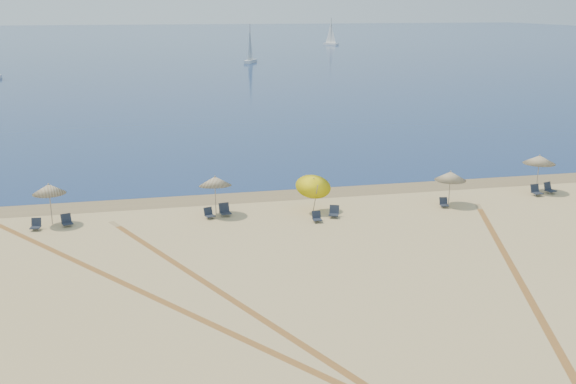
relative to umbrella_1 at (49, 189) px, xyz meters
name	(u,v)px	position (x,y,z in m)	size (l,w,h in m)	color
ocean	(165,41)	(13.76, 204.27, -2.11)	(500.00, 500.00, 0.00)	#0C2151
wet_sand	(275,195)	(13.76, 3.27, -2.11)	(500.00, 500.00, 0.00)	olive
umbrella_1	(49,189)	(0.00, 0.00, 0.00)	(1.87, 1.87, 2.46)	gray
umbrella_2	(215,181)	(9.44, -0.17, -0.03)	(1.98, 2.03, 2.45)	gray
umbrella_3	(314,183)	(15.31, -0.93, -0.29)	(2.15, 2.16, 2.57)	gray
umbrella_4	(450,176)	(24.05, -1.30, -0.23)	(1.96, 1.96, 2.22)	gray
umbrella_5	(539,160)	(31.23, 0.30, 0.10)	(2.12, 2.12, 2.56)	gray
chair_2	(36,225)	(-0.78, -0.80, -1.83)	(0.61, 0.69, 0.64)	black
chair_3	(67,221)	(0.86, -0.48, -1.81)	(0.74, 0.80, 0.68)	black
chair_4	(209,214)	(8.96, -0.78, -1.84)	(0.69, 0.74, 0.63)	black
chair_5	(225,210)	(9.93, -0.49, -1.79)	(0.72, 0.81, 0.74)	black
chair_6	(317,217)	(15.03, -2.79, -1.84)	(0.52, 0.61, 0.61)	black
chair_7	(334,212)	(16.26, -2.16, -1.81)	(0.78, 0.83, 0.69)	black
chair_8	(444,203)	(23.53, -1.69, -1.85)	(0.58, 0.65, 0.60)	black
chair_9	(536,191)	(30.66, -0.55, -1.80)	(0.64, 0.74, 0.72)	black
chair_10	(549,188)	(31.84, -0.24, -1.79)	(0.78, 0.85, 0.72)	black
sailboat_0	(331,37)	(63.98, 166.21, 0.37)	(3.92, 5.48, 8.20)	white
sailboat_2	(250,51)	(28.71, 106.35, 0.39)	(3.66, 5.62, 8.27)	white
tire_tracks	(294,297)	(11.44, -12.55, -2.11)	(55.25, 44.64, 0.00)	tan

